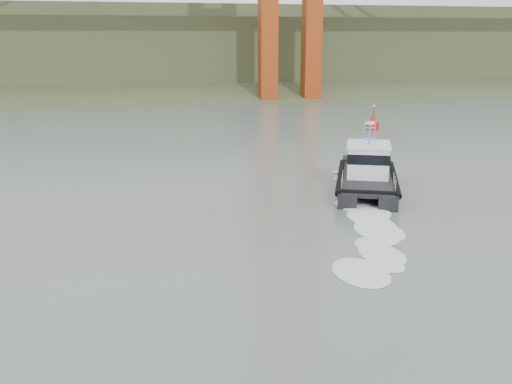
# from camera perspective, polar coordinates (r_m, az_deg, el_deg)

# --- Properties ---
(ground) EXTENTS (400.00, 400.00, 0.00)m
(ground) POSITION_cam_1_polar(r_m,az_deg,el_deg) (28.12, 1.85, -8.21)
(ground) COLOR slate
(ground) RESTS_ON ground
(headlands) EXTENTS (500.00, 105.36, 27.12)m
(headlands) POSITION_cam_1_polar(r_m,az_deg,el_deg) (150.66, -10.43, 13.40)
(headlands) COLOR #404F2D
(headlands) RESTS_ON ground
(patrol_boat) EXTENTS (7.93, 11.69, 5.34)m
(patrol_boat) POSITION_cam_1_polar(r_m,az_deg,el_deg) (43.81, 11.08, 1.95)
(patrol_boat) COLOR black
(patrol_boat) RESTS_ON ground
(nav_buoy) EXTENTS (1.56, 1.56, 3.25)m
(nav_buoy) POSITION_cam_1_polar(r_m,az_deg,el_deg) (73.37, 11.62, 6.82)
(nav_buoy) COLOR red
(nav_buoy) RESTS_ON ground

